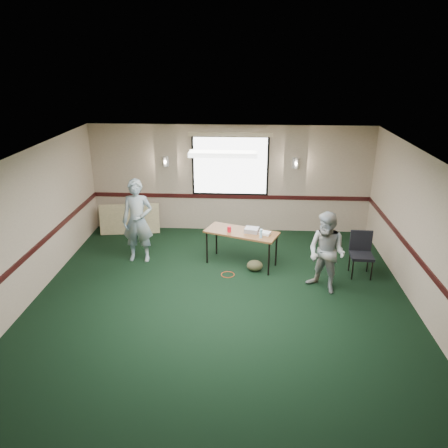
# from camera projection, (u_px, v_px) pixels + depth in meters

# --- Properties ---
(ground) EXTENTS (8.00, 8.00, 0.00)m
(ground) POSITION_uv_depth(u_px,v_px,m) (220.00, 314.00, 7.69)
(ground) COLOR black
(ground) RESTS_ON ground
(room_shell) EXTENTS (8.00, 8.02, 8.00)m
(room_shell) POSITION_uv_depth(u_px,v_px,m) (226.00, 193.00, 9.09)
(room_shell) COLOR tan
(room_shell) RESTS_ON ground
(folding_table) EXTENTS (1.65, 1.12, 0.77)m
(folding_table) POSITION_uv_depth(u_px,v_px,m) (242.00, 234.00, 9.26)
(folding_table) COLOR brown
(folding_table) RESTS_ON ground
(projector) EXTENTS (0.33, 0.30, 0.10)m
(projector) POSITION_uv_depth(u_px,v_px,m) (252.00, 230.00, 9.19)
(projector) COLOR #9B9AA2
(projector) RESTS_ON folding_table
(game_console) EXTENTS (0.27, 0.24, 0.05)m
(game_console) POSITION_uv_depth(u_px,v_px,m) (265.00, 233.00, 9.09)
(game_console) COLOR white
(game_console) RESTS_ON folding_table
(red_cup) EXTENTS (0.08, 0.08, 0.12)m
(red_cup) POSITION_uv_depth(u_px,v_px,m) (229.00, 229.00, 9.20)
(red_cup) COLOR red
(red_cup) RESTS_ON folding_table
(water_bottle) EXTENTS (0.06, 0.06, 0.19)m
(water_bottle) POSITION_uv_depth(u_px,v_px,m) (261.00, 234.00, 8.89)
(water_bottle) COLOR #91CEED
(water_bottle) RESTS_ON folding_table
(duffel_bag) EXTENTS (0.39, 0.32, 0.24)m
(duffel_bag) POSITION_uv_depth(u_px,v_px,m) (255.00, 266.00, 9.19)
(duffel_bag) COLOR #454027
(duffel_bag) RESTS_ON ground
(cable_coil) EXTENTS (0.35, 0.35, 0.01)m
(cable_coil) POSITION_uv_depth(u_px,v_px,m) (228.00, 275.00, 9.05)
(cable_coil) COLOR #BE3F17
(cable_coil) RESTS_ON ground
(folded_table) EXTENTS (1.50, 0.45, 0.76)m
(folded_table) POSITION_uv_depth(u_px,v_px,m) (130.00, 219.00, 11.03)
(folded_table) COLOR tan
(folded_table) RESTS_ON ground
(conference_chair) EXTENTS (0.46, 0.48, 0.91)m
(conference_chair) POSITION_uv_depth(u_px,v_px,m) (361.00, 250.00, 8.93)
(conference_chair) COLOR black
(conference_chair) RESTS_ON ground
(person_left) EXTENTS (0.68, 0.45, 1.84)m
(person_left) POSITION_uv_depth(u_px,v_px,m) (138.00, 221.00, 9.40)
(person_left) COLOR #446B95
(person_left) RESTS_ON ground
(person_right) EXTENTS (0.97, 0.96, 1.58)m
(person_right) POSITION_uv_depth(u_px,v_px,m) (326.00, 253.00, 8.20)
(person_right) COLOR #7EA2C4
(person_right) RESTS_ON ground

